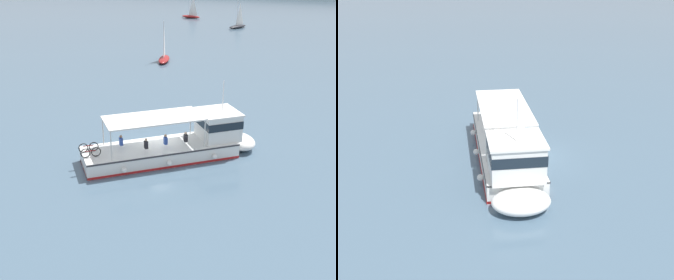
# 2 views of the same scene
# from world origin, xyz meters

# --- Properties ---
(ground_plane) EXTENTS (400.00, 400.00, 0.00)m
(ground_plane) POSITION_xyz_m (0.00, 0.00, 0.00)
(ground_plane) COLOR slate
(ferry_main) EXTENTS (11.19, 11.16, 5.32)m
(ferry_main) POSITION_xyz_m (2.07, -0.15, 1.02)
(ferry_main) COLOR white
(ferry_main) RESTS_ON ground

